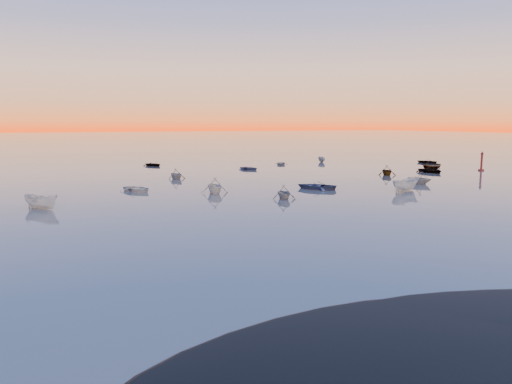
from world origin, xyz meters
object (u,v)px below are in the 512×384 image
boat_near_center (405,191)px  channel_marker (482,163)px  boat_near_right (419,184)px  boat_near_left (137,191)px

boat_near_center → channel_marker: (27.72, 14.55, 1.28)m
boat_near_center → boat_near_right: (6.22, 4.76, 0.00)m
boat_near_left → boat_near_right: (34.28, -7.35, 0.00)m
boat_near_left → channel_marker: channel_marker is taller
boat_near_left → channel_marker: size_ratio=1.22×
boat_near_center → channel_marker: channel_marker is taller
boat_near_right → channel_marker: (21.50, 9.79, 1.28)m
boat_near_left → boat_near_right: size_ratio=1.19×
boat_near_center → boat_near_left: bearing=51.1°
channel_marker → boat_near_left: bearing=-177.5°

